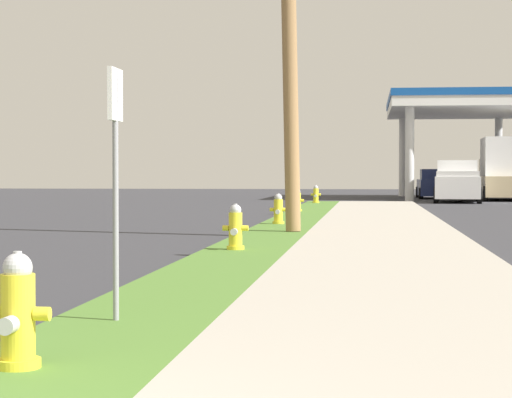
% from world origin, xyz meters
% --- Properties ---
extents(fire_hydrant_nearest, '(0.42, 0.38, 0.74)m').
position_xyz_m(fire_hydrant_nearest, '(0.48, 2.47, 0.45)').
color(fire_hydrant_nearest, yellow).
rests_on(fire_hydrant_nearest, grass_verge).
extents(fire_hydrant_second, '(0.42, 0.38, 0.74)m').
position_xyz_m(fire_hydrant_second, '(0.54, 12.21, 0.45)').
color(fire_hydrant_second, yellow).
rests_on(fire_hydrant_second, grass_verge).
extents(fire_hydrant_third, '(0.42, 0.37, 0.74)m').
position_xyz_m(fire_hydrant_third, '(0.48, 20.33, 0.45)').
color(fire_hydrant_third, yellow).
rests_on(fire_hydrant_third, grass_verge).
extents(fire_hydrant_fourth, '(0.42, 0.37, 0.74)m').
position_xyz_m(fire_hydrant_fourth, '(0.37, 28.35, 0.45)').
color(fire_hydrant_fourth, yellow).
rests_on(fire_hydrant_fourth, grass_verge).
extents(fire_hydrant_fifth, '(0.42, 0.38, 0.74)m').
position_xyz_m(fire_hydrant_fifth, '(0.48, 37.35, 0.45)').
color(fire_hydrant_fifth, yellow).
rests_on(fire_hydrant_fifth, grass_verge).
extents(street_sign_post, '(0.05, 0.36, 2.12)m').
position_xyz_m(street_sign_post, '(0.57, 4.53, 1.63)').
color(street_sign_post, gray).
rests_on(street_sign_post, grass_verge).
extents(car_navy_by_near_pump, '(1.94, 4.50, 1.57)m').
position_xyz_m(car_navy_by_near_pump, '(6.26, 49.95, 0.72)').
color(car_navy_by_near_pump, navy).
rests_on(car_navy_by_near_pump, ground).
extents(truck_tan_at_forecourt, '(2.40, 6.49, 3.11)m').
position_xyz_m(truck_tan_at_forecourt, '(9.30, 46.60, 1.49)').
color(truck_tan_at_forecourt, tan).
rests_on(truck_tan_at_forecourt, ground).
extents(truck_white_on_apron, '(2.51, 5.54, 1.97)m').
position_xyz_m(truck_white_on_apron, '(6.80, 43.13, 0.91)').
color(truck_white_on_apron, white).
rests_on(truck_white_on_apron, ground).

